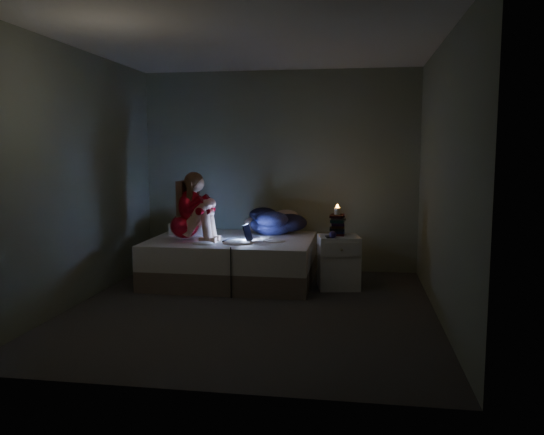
% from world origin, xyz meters
% --- Properties ---
extents(floor, '(3.60, 3.80, 0.02)m').
position_xyz_m(floor, '(0.00, 0.00, -0.01)').
color(floor, '#363331').
rests_on(floor, ground).
extents(ceiling, '(3.60, 3.80, 0.02)m').
position_xyz_m(ceiling, '(0.00, 0.00, 2.61)').
color(ceiling, silver).
rests_on(ceiling, ground).
extents(wall_back, '(3.60, 0.02, 2.60)m').
position_xyz_m(wall_back, '(0.00, 1.91, 1.30)').
color(wall_back, slate).
rests_on(wall_back, ground).
extents(wall_front, '(3.60, 0.02, 2.60)m').
position_xyz_m(wall_front, '(0.00, -1.91, 1.30)').
color(wall_front, slate).
rests_on(wall_front, ground).
extents(wall_left, '(0.02, 3.80, 2.60)m').
position_xyz_m(wall_left, '(-1.81, 0.00, 1.30)').
color(wall_left, slate).
rests_on(wall_left, ground).
extents(wall_right, '(0.02, 3.80, 2.60)m').
position_xyz_m(wall_right, '(1.81, 0.00, 1.30)').
color(wall_right, slate).
rests_on(wall_right, ground).
extents(bed, '(1.92, 1.44, 0.53)m').
position_xyz_m(bed, '(-0.45, 1.10, 0.26)').
color(bed, '#BCB8B1').
rests_on(bed, ground).
extents(pillow, '(0.49, 0.35, 0.14)m').
position_xyz_m(pillow, '(-1.04, 1.38, 0.60)').
color(pillow, silver).
rests_on(pillow, bed).
extents(woman, '(0.52, 0.35, 0.81)m').
position_xyz_m(woman, '(-0.96, 0.85, 0.93)').
color(woman, maroon).
rests_on(woman, bed).
extents(laptop, '(0.32, 0.25, 0.21)m').
position_xyz_m(laptop, '(-0.34, 0.88, 0.63)').
color(laptop, black).
rests_on(laptop, bed).
extents(clothes_pile, '(0.64, 0.54, 0.35)m').
position_xyz_m(clothes_pile, '(-0.03, 1.52, 0.70)').
color(clothes_pile, '#181840').
rests_on(clothes_pile, bed).
extents(nightstand, '(0.52, 0.48, 0.61)m').
position_xyz_m(nightstand, '(0.83, 0.98, 0.30)').
color(nightstand, silver).
rests_on(nightstand, ground).
extents(book_stack, '(0.19, 0.25, 0.23)m').
position_xyz_m(book_stack, '(0.80, 1.06, 0.72)').
color(book_stack, black).
rests_on(book_stack, nightstand).
extents(candle, '(0.07, 0.07, 0.08)m').
position_xyz_m(candle, '(0.80, 1.06, 0.88)').
color(candle, beige).
rests_on(candle, book_stack).
extents(phone, '(0.07, 0.14, 0.01)m').
position_xyz_m(phone, '(0.70, 0.89, 0.61)').
color(phone, black).
rests_on(phone, nightstand).
extents(blue_orb, '(0.08, 0.08, 0.08)m').
position_xyz_m(blue_orb, '(0.73, 0.83, 0.65)').
color(blue_orb, '#281D54').
rests_on(blue_orb, nightstand).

